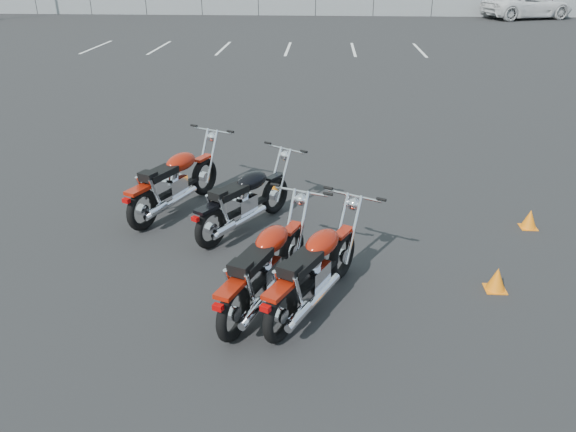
# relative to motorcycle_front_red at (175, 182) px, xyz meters

# --- Properties ---
(ground) EXTENTS (120.00, 120.00, 0.00)m
(ground) POSITION_rel_motorcycle_front_red_xyz_m (1.80, -2.07, -0.54)
(ground) COLOR black
(ground) RESTS_ON ground
(motorcycle_front_red) EXTENTS (1.45, 2.34, 1.18)m
(motorcycle_front_red) POSITION_rel_motorcycle_front_red_xyz_m (0.00, 0.00, 0.00)
(motorcycle_front_red) COLOR black
(motorcycle_front_red) RESTS_ON ground
(motorcycle_second_black) EXTENTS (1.61, 2.11, 1.11)m
(motorcycle_second_black) POSITION_rel_motorcycle_front_red_xyz_m (1.26, -0.63, -0.03)
(motorcycle_second_black) COLOR black
(motorcycle_second_black) RESTS_ON ground
(motorcycle_third_red) EXTENTS (1.30, 2.31, 1.15)m
(motorcycle_third_red) POSITION_rel_motorcycle_front_red_xyz_m (1.79, -2.68, -0.01)
(motorcycle_third_red) COLOR black
(motorcycle_third_red) RESTS_ON ground
(motorcycle_rear_red) EXTENTS (1.48, 2.25, 1.14)m
(motorcycle_rear_red) POSITION_rel_motorcycle_front_red_xyz_m (2.40, -2.72, -0.02)
(motorcycle_rear_red) COLOR black
(motorcycle_rear_red) RESTS_ON ground
(training_cone_near) EXTENTS (0.26, 0.26, 0.31)m
(training_cone_near) POSITION_rel_motorcycle_front_red_xyz_m (5.81, -0.29, -0.38)
(training_cone_near) COLOR orange
(training_cone_near) RESTS_ON ground
(training_cone_far) EXTENTS (0.27, 0.27, 0.32)m
(training_cone_far) POSITION_rel_motorcycle_front_red_xyz_m (4.77, -2.19, -0.38)
(training_cone_far) COLOR orange
(training_cone_far) RESTS_ON ground
(training_cone_extra) EXTENTS (0.27, 0.27, 0.33)m
(training_cone_extra) POSITION_rel_motorcycle_front_red_xyz_m (1.56, 0.86, -0.37)
(training_cone_extra) COLOR orange
(training_cone_extra) RESTS_ON ground
(chainlink_fence) EXTENTS (80.06, 0.06, 1.80)m
(chainlink_fence) POSITION_rel_motorcycle_front_red_xyz_m (1.80, 32.93, 0.36)
(chainlink_fence) COLOR slate
(chainlink_fence) RESTS_ON ground
(parking_line_stripes) EXTENTS (15.12, 4.00, 0.01)m
(parking_line_stripes) POSITION_rel_motorcycle_front_red_xyz_m (-0.70, 17.93, -0.53)
(parking_line_stripes) COLOR silver
(parking_line_stripes) RESTS_ON ground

